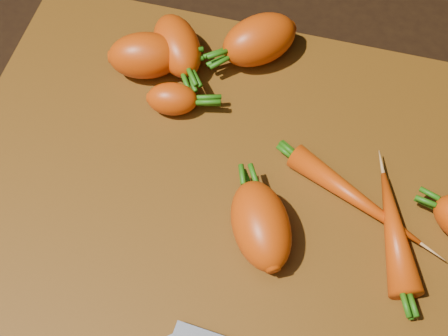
# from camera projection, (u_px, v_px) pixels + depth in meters

# --- Properties ---
(ground) EXTENTS (2.00, 2.00, 0.01)m
(ground) POSITION_uv_depth(u_px,v_px,m) (221.00, 195.00, 0.59)
(ground) COLOR black
(cutting_board) EXTENTS (0.50, 0.40, 0.01)m
(cutting_board) POSITION_uv_depth(u_px,v_px,m) (221.00, 190.00, 0.58)
(cutting_board) COLOR brown
(cutting_board) RESTS_ON ground
(carrot_0) EXTENTS (0.08, 0.07, 0.05)m
(carrot_0) POSITION_uv_depth(u_px,v_px,m) (145.00, 56.00, 0.62)
(carrot_0) COLOR #DF4303
(carrot_0) RESTS_ON cutting_board
(carrot_1) EXTENTS (0.08, 0.09, 0.04)m
(carrot_1) POSITION_uv_depth(u_px,v_px,m) (177.00, 46.00, 0.63)
(carrot_1) COLOR #DF4303
(carrot_1) RESTS_ON cutting_board
(carrot_2) EXTENTS (0.08, 0.10, 0.05)m
(carrot_2) POSITION_uv_depth(u_px,v_px,m) (261.00, 225.00, 0.53)
(carrot_2) COLOR #DF4303
(carrot_2) RESTS_ON cutting_board
(carrot_3) EXTENTS (0.09, 0.09, 0.05)m
(carrot_3) POSITION_uv_depth(u_px,v_px,m) (259.00, 40.00, 0.63)
(carrot_3) COLOR #DF4303
(carrot_3) RESTS_ON cutting_board
(carrot_4) EXTENTS (0.05, 0.04, 0.03)m
(carrot_4) POSITION_uv_depth(u_px,v_px,m) (172.00, 99.00, 0.60)
(carrot_4) COLOR #DF4303
(carrot_4) RESTS_ON cutting_board
(carrot_6) EXTENTS (0.13, 0.08, 0.02)m
(carrot_6) POSITION_uv_depth(u_px,v_px,m) (355.00, 197.00, 0.55)
(carrot_6) COLOR #DF4303
(carrot_6) RESTS_ON cutting_board
(carrot_7) EXTENTS (0.06, 0.12, 0.03)m
(carrot_7) POSITION_uv_depth(u_px,v_px,m) (394.00, 231.00, 0.53)
(carrot_7) COLOR #DF4303
(carrot_7) RESTS_ON cutting_board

